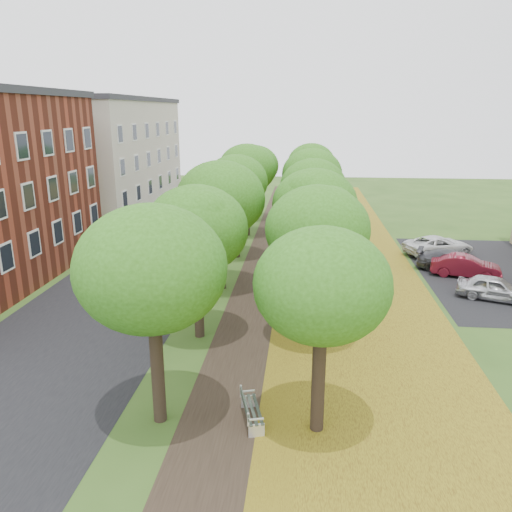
% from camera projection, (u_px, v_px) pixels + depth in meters
% --- Properties ---
extents(ground, '(120.00, 120.00, 0.00)m').
position_uv_depth(ground, '(231.00, 424.00, 15.23)').
color(ground, '#2D4C19').
rests_on(ground, ground).
extents(street_asphalt, '(8.00, 70.00, 0.01)m').
position_uv_depth(street_asphalt, '(144.00, 268.00, 30.25)').
color(street_asphalt, black).
rests_on(street_asphalt, ground).
extents(footpath, '(3.20, 70.00, 0.01)m').
position_uv_depth(footpath, '(267.00, 272.00, 29.56)').
color(footpath, black).
rests_on(footpath, ground).
extents(leaf_verge, '(7.50, 70.00, 0.01)m').
position_uv_depth(leaf_verge, '(352.00, 274.00, 29.11)').
color(leaf_verge, olive).
rests_on(leaf_verge, ground).
extents(parking_lot, '(9.00, 16.00, 0.01)m').
position_uv_depth(parking_lot, '(497.00, 273.00, 29.28)').
color(parking_lot, black).
rests_on(parking_lot, ground).
extents(tree_row_west, '(4.23, 34.23, 6.50)m').
position_uv_depth(tree_row_west, '(229.00, 193.00, 28.46)').
color(tree_row_west, black).
rests_on(tree_row_west, ground).
extents(tree_row_east, '(4.23, 34.23, 6.50)m').
position_uv_depth(tree_row_east, '(314.00, 194.00, 28.02)').
color(tree_row_east, black).
rests_on(tree_row_east, ground).
extents(building_cream, '(10.30, 20.30, 10.40)m').
position_uv_depth(building_cream, '(102.00, 155.00, 46.87)').
color(building_cream, beige).
rests_on(building_cream, ground).
extents(bench, '(0.91, 1.76, 0.80)m').
position_uv_depth(bench, '(250.00, 410.00, 15.22)').
color(bench, '#273128').
rests_on(bench, ground).
extents(car_silver, '(3.86, 2.64, 1.22)m').
position_uv_depth(car_silver, '(495.00, 288.00, 25.09)').
color(car_silver, '#B5B4BA').
rests_on(car_silver, ground).
extents(car_red, '(4.01, 2.24, 1.25)m').
position_uv_depth(car_red, '(466.00, 266.00, 28.58)').
color(car_red, maroon).
rests_on(car_red, ground).
extents(car_grey, '(4.52, 3.00, 1.22)m').
position_uv_depth(car_grey, '(454.00, 261.00, 29.55)').
color(car_grey, '#36363C').
rests_on(car_grey, ground).
extents(car_white, '(5.07, 3.71, 1.28)m').
position_uv_depth(car_white, '(439.00, 246.00, 32.86)').
color(car_white, silver).
rests_on(car_white, ground).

